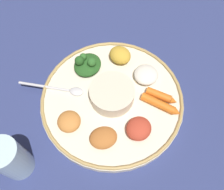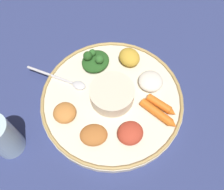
% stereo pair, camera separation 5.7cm
% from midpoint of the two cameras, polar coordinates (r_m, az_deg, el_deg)
% --- Properties ---
extents(ground_plane, '(2.40, 2.40, 0.00)m').
position_cam_midpoint_polar(ground_plane, '(0.60, 2.71, -1.84)').
color(ground_plane, navy).
extents(platter, '(0.35, 0.35, 0.02)m').
position_cam_midpoint_polar(platter, '(0.59, 2.74, -1.41)').
color(platter, beige).
rests_on(platter, ground_plane).
extents(platter_rim, '(0.34, 0.34, 0.01)m').
position_cam_midpoint_polar(platter_rim, '(0.58, 2.80, -0.83)').
color(platter_rim, tan).
rests_on(platter_rim, platter).
extents(center_bowl, '(0.11, 0.11, 0.04)m').
position_cam_midpoint_polar(center_bowl, '(0.56, 2.88, 0.03)').
color(center_bowl, beige).
rests_on(center_bowl, platter).
extents(spoon, '(0.16, 0.05, 0.01)m').
position_cam_midpoint_polar(spoon, '(0.61, -8.46, 3.23)').
color(spoon, silver).
rests_on(spoon, platter).
extents(greens_pile, '(0.10, 0.10, 0.04)m').
position_cam_midpoint_polar(greens_pile, '(0.62, -1.46, 8.04)').
color(greens_pile, '#23511E').
rests_on(greens_pile, platter).
extents(carrot_near_spoon, '(0.09, 0.07, 0.02)m').
position_cam_midpoint_polar(carrot_near_spoon, '(0.57, 13.78, -4.57)').
color(carrot_near_spoon, orange).
rests_on(carrot_near_spoon, platter).
extents(carrot_outer, '(0.08, 0.05, 0.02)m').
position_cam_midpoint_polar(carrot_outer, '(0.58, 14.37, -2.70)').
color(carrot_outer, orange).
rests_on(carrot_outer, platter).
extents(mound_squash, '(0.07, 0.07, 0.03)m').
position_cam_midpoint_polar(mound_squash, '(0.55, -8.34, -4.46)').
color(mound_squash, '#C67A38').
rests_on(mound_squash, platter).
extents(mound_lentil_yellow, '(0.08, 0.08, 0.03)m').
position_cam_midpoint_polar(mound_lentil_yellow, '(0.63, 6.76, 8.70)').
color(mound_lentil_yellow, gold).
rests_on(mound_lentil_yellow, platter).
extents(mound_chickpea, '(0.07, 0.06, 0.03)m').
position_cam_midpoint_polar(mound_chickpea, '(0.53, -1.30, -9.78)').
color(mound_chickpea, '#B2662D').
rests_on(mound_chickpea, platter).
extents(mound_rice_white, '(0.08, 0.08, 0.03)m').
position_cam_midpoint_polar(mound_rice_white, '(0.60, 11.84, 3.00)').
color(mound_rice_white, silver).
rests_on(mound_rice_white, platter).
extents(mound_berbere_red, '(0.08, 0.08, 0.03)m').
position_cam_midpoint_polar(mound_berbere_red, '(0.53, 7.46, -9.26)').
color(mound_berbere_red, '#B73D28').
rests_on(mound_berbere_red, platter).
extents(drinking_glass, '(0.06, 0.06, 0.12)m').
position_cam_midpoint_polar(drinking_glass, '(0.55, -21.81, -9.85)').
color(drinking_glass, silver).
rests_on(drinking_glass, ground_plane).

